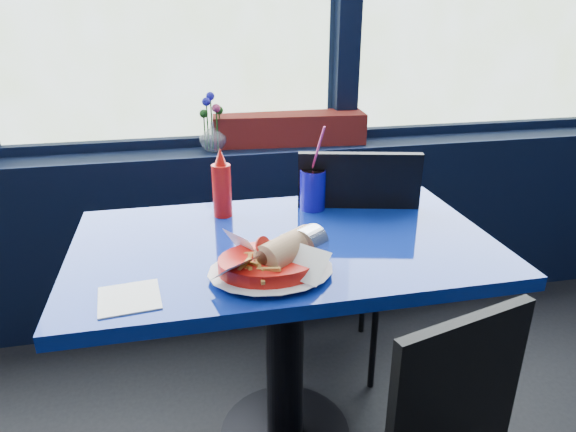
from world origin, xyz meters
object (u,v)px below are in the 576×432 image
object	(u,v)px
food_basket	(273,261)
flower_vase	(213,133)
chair_near_back	(337,249)
soda_cup	(313,189)
ketchup_bottle	(222,186)
planter_box	(289,128)
near_table	(285,295)

from	to	relation	value
food_basket	flower_vase	bearing A→B (deg)	81.06
chair_near_back	soda_cup	distance (m)	0.32
food_basket	ketchup_bottle	size ratio (longest dim) A/B	1.41
flower_vase	soda_cup	world-z (taller)	flower_vase
chair_near_back	planter_box	bearing A→B (deg)	-70.41
near_table	ketchup_bottle	distance (m)	0.39
chair_near_back	planter_box	xyz separation A→B (m)	(-0.06, 0.58, 0.33)
flower_vase	ketchup_bottle	bearing A→B (deg)	-91.84
planter_box	ketchup_bottle	distance (m)	0.76
near_table	flower_vase	size ratio (longest dim) A/B	4.91
planter_box	flower_vase	world-z (taller)	flower_vase
planter_box	flower_vase	distance (m)	0.35
flower_vase	ketchup_bottle	size ratio (longest dim) A/B	1.09
near_table	planter_box	size ratio (longest dim) A/B	1.79
flower_vase	ketchup_bottle	xyz separation A→B (m)	(-0.02, -0.62, -0.03)
chair_near_back	food_basket	bearing A→B (deg)	70.79
flower_vase	soda_cup	xyz separation A→B (m)	(0.28, -0.62, -0.05)
soda_cup	chair_near_back	bearing A→B (deg)	38.34
flower_vase	soda_cup	size ratio (longest dim) A/B	0.86
chair_near_back	soda_cup	world-z (taller)	soda_cup
planter_box	near_table	bearing A→B (deg)	-98.54
ketchup_bottle	soda_cup	distance (m)	0.30
food_basket	planter_box	bearing A→B (deg)	63.16
planter_box	soda_cup	bearing A→B (deg)	-91.16
near_table	ketchup_bottle	xyz separation A→B (m)	(-0.16, 0.23, 0.28)
planter_box	soda_cup	world-z (taller)	soda_cup
planter_box	soda_cup	size ratio (longest dim) A/B	2.37
flower_vase	food_basket	distance (m)	1.04
chair_near_back	near_table	bearing A→B (deg)	64.27
flower_vase	near_table	bearing A→B (deg)	-80.87
chair_near_back	flower_vase	bearing A→B (deg)	-38.69
flower_vase	planter_box	bearing A→B (deg)	8.83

